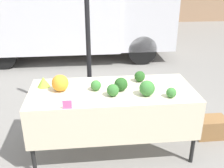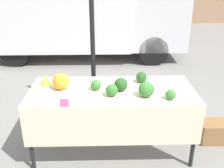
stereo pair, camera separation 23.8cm
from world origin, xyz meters
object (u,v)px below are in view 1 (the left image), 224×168
produce_crate (211,127)px  parked_truck (65,3)px  price_sign (67,105)px  orange_cauliflower (60,83)px

produce_crate → parked_truck: bearing=118.5°
price_sign → orange_cauliflower: bearing=102.5°
orange_cauliflower → price_sign: size_ratio=2.08×
orange_cauliflower → produce_crate: orange_cauliflower is taller
price_sign → produce_crate: bearing=16.0°
orange_cauliflower → price_sign: bearing=-77.5°
orange_cauliflower → produce_crate: (2.13, 0.10, -0.85)m
orange_cauliflower → price_sign: 0.50m
parked_truck → produce_crate: (2.29, -4.22, -1.34)m
produce_crate → orange_cauliflower: bearing=-177.4°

